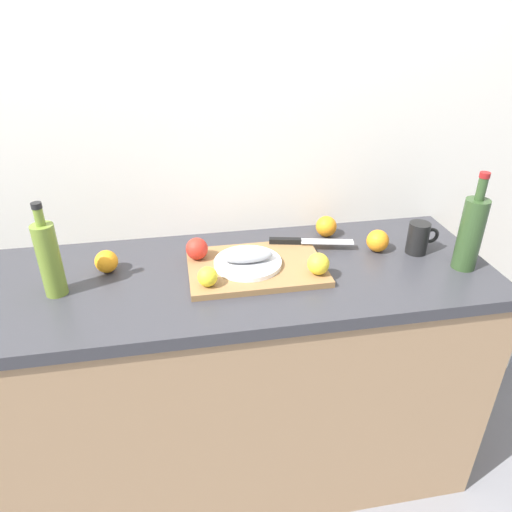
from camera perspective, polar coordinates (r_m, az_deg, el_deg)
name	(u,v)px	position (r m, az deg, el deg)	size (l,w,h in m)	color
ground_plane	(199,467)	(2.11, -6.91, -23.97)	(12.00, 12.00, 0.00)	slate
back_wall	(170,139)	(1.66, -10.33, 13.72)	(3.20, 0.05, 2.50)	white
kitchen_counter	(192,384)	(1.77, -7.79, -15.10)	(2.00, 0.60, 0.90)	#9E7A56
cutting_board	(256,267)	(1.51, 0.00, -1.33)	(0.43, 0.30, 0.02)	olive
white_plate	(248,263)	(1.50, -1.00, -0.83)	(0.22, 0.22, 0.01)	white
fish_fillet	(248,256)	(1.49, -1.01, 0.03)	(0.16, 0.07, 0.04)	gray
chef_knife	(300,241)	(1.64, 5.40, 1.80)	(0.29, 0.09, 0.02)	silver
lemon_0	(318,264)	(1.45, 7.55, -0.94)	(0.07, 0.07, 0.07)	yellow
lemon_1	(208,277)	(1.39, -5.87, -2.50)	(0.06, 0.06, 0.06)	yellow
tomato_0	(197,249)	(1.54, -7.16, 0.89)	(0.07, 0.07, 0.07)	red
olive_oil_bottle	(49,258)	(1.46, -23.73, -0.26)	(0.06, 0.06, 0.29)	olive
wine_bottle	(471,232)	(1.62, 24.54, 2.63)	(0.07, 0.07, 0.32)	#2D4723
coffee_mug_0	(419,238)	(1.69, 19.07, 2.09)	(0.11, 0.07, 0.11)	black
orange_0	(106,261)	(1.56, -17.64, -0.64)	(0.07, 0.07, 0.07)	orange
orange_2	(326,226)	(1.74, 8.49, 3.57)	(0.08, 0.08, 0.08)	orange
orange_3	(378,241)	(1.67, 14.49, 1.80)	(0.08, 0.08, 0.08)	orange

